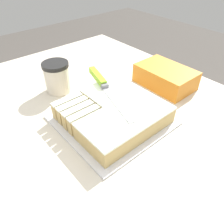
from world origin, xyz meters
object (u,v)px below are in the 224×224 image
(cake, at_px, (114,112))
(cake_board, at_px, (112,120))
(knife, at_px, (101,81))
(coffee_cup, at_px, (57,77))
(storage_box, at_px, (165,77))

(cake, bearing_deg, cake_board, -133.20)
(knife, bearing_deg, cake, -4.65)
(cake, xyz_separation_m, coffee_cup, (-0.28, -0.04, 0.02))
(cake_board, relative_size, storage_box, 1.47)
(cake, xyz_separation_m, storage_box, (-0.04, 0.30, 0.00))
(knife, bearing_deg, coffee_cup, -132.27)
(cake, height_order, storage_box, storage_box)
(cake_board, xyz_separation_m, cake, (0.00, 0.01, 0.03))
(cake_board, distance_m, storage_box, 0.31)
(coffee_cup, bearing_deg, storage_box, 54.85)
(cake_board, height_order, coffee_cup, coffee_cup)
(cake_board, relative_size, cake, 1.15)
(cake_board, height_order, knife, knife)
(cake_board, height_order, cake, cake)
(knife, relative_size, coffee_cup, 2.77)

